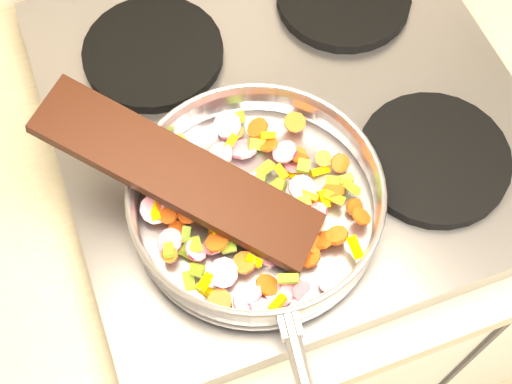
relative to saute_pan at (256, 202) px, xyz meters
name	(u,v)px	position (x,y,z in m)	size (l,w,h in m)	color
cooktop	(287,115)	(0.09, 0.14, -0.07)	(0.60, 0.60, 0.04)	#939399
grate_fl	(221,230)	(-0.05, 0.00, -0.04)	(0.19, 0.19, 0.02)	black
grate_fr	(434,158)	(0.23, 0.00, -0.04)	(0.19, 0.19, 0.02)	black
grate_bl	(153,52)	(-0.05, 0.28, -0.04)	(0.19, 0.19, 0.02)	black
saute_pan	(256,202)	(0.00, 0.00, 0.00)	(0.33, 0.50, 0.06)	#9E9EA5
vegetable_heap	(249,208)	(-0.01, 0.00, -0.01)	(0.26, 0.27, 0.05)	#DF1554
wooden_spatula	(179,174)	(-0.07, 0.05, 0.03)	(0.34, 0.08, 0.02)	black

